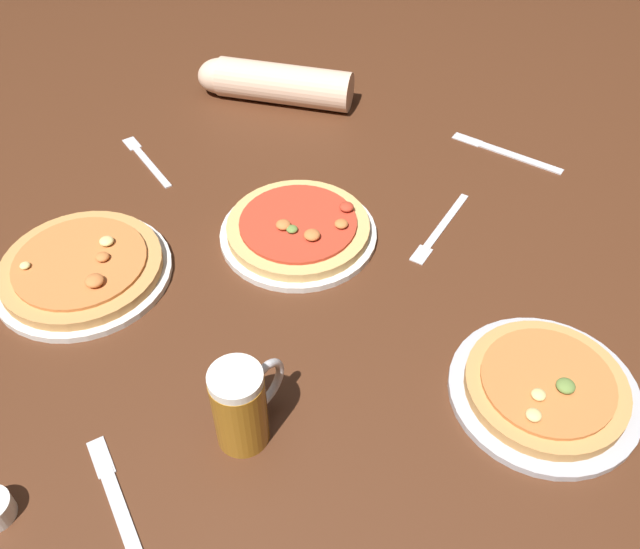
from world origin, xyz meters
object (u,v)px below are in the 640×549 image
knife_right (506,152)px  knife_spare (119,509)px  diner_arm (270,82)px  beer_mug_dark (242,405)px  pizza_plate_side (299,230)px  fork_spare (146,160)px  fork_left (440,228)px  pizza_plate_near (545,388)px  pizza_plate_far (82,269)px

knife_right → knife_spare: bearing=-134.4°
knife_right → diner_arm: 0.53m
beer_mug_dark → diner_arm: (0.06, 0.86, -0.02)m
pizza_plate_side → fork_spare: pizza_plate_side is taller
fork_left → fork_spare: same height
knife_spare → diner_arm: bearing=76.9°
pizza_plate_near → knife_spare: (-0.58, -0.12, -0.01)m
pizza_plate_far → fork_spare: 0.33m
beer_mug_dark → knife_right: 0.81m
diner_arm → pizza_plate_near: bearing=-66.4°
knife_spare → pizza_plate_far: bearing=104.5°
pizza_plate_far → diner_arm: 0.63m
fork_left → knife_right: bearing=50.4°
pizza_plate_far → knife_spare: (0.11, -0.42, -0.01)m
pizza_plate_near → diner_arm: (-0.36, 0.83, 0.03)m
fork_left → diner_arm: 0.55m
knife_right → fork_spare: same height
pizza_plate_near → knife_right: (0.11, 0.58, -0.01)m
pizza_plate_far → fork_left: bearing=6.0°
pizza_plate_far → pizza_plate_near: bearing=-23.2°
pizza_plate_near → beer_mug_dark: beer_mug_dark is taller
pizza_plate_side → knife_right: (0.44, 0.22, -0.01)m
pizza_plate_near → knife_spare: size_ratio=1.25×
fork_left → pizza_plate_far: bearing=-174.0°
pizza_plate_near → knife_right: 0.59m
knife_spare → beer_mug_dark: bearing=31.6°
pizza_plate_side → diner_arm: bearing=94.2°
pizza_plate_side → beer_mug_dark: beer_mug_dark is taller
pizza_plate_far → fork_spare: (0.07, 0.32, -0.01)m
knife_right → fork_spare: 0.73m
pizza_plate_side → knife_right: 0.49m
beer_mug_dark → knife_right: bearing=48.8°
knife_right → fork_spare: size_ratio=1.08×
beer_mug_dark → fork_spare: (-0.20, 0.64, -0.06)m
fork_left → knife_right: 0.29m
beer_mug_dark → knife_right: beer_mug_dark is taller
diner_arm → pizza_plate_side: bearing=-85.8°
beer_mug_dark → fork_left: size_ratio=0.75×
pizza_plate_far → fork_left: pizza_plate_far is taller
fork_left → fork_spare: 0.60m
beer_mug_dark → fork_left: (0.35, 0.39, -0.06)m
knife_spare → fork_left: bearing=43.7°
pizza_plate_near → knife_spare: pizza_plate_near is taller
pizza_plate_far → diner_arm: bearing=58.0°
pizza_plate_far → fork_spare: size_ratio=1.61×
beer_mug_dark → knife_right: (0.53, 0.61, -0.06)m
beer_mug_dark → fork_spare: size_ratio=0.75×
pizza_plate_far → knife_spare: 0.44m
pizza_plate_far → diner_arm: (0.33, 0.53, 0.03)m
pizza_plate_far → pizza_plate_side: (0.37, 0.07, 0.00)m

